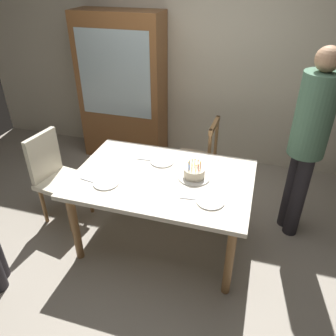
{
  "coord_description": "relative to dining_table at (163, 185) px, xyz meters",
  "views": [
    {
      "loc": [
        0.74,
        -2.31,
        2.35
      ],
      "look_at": [
        0.05,
        0.0,
        0.85
      ],
      "focal_mm": 35.31,
      "sensor_mm": 36.0,
      "label": 1
    }
  ],
  "objects": [
    {
      "name": "plate_near_celebrant",
      "position": [
        -0.43,
        -0.24,
        0.09
      ],
      "size": [
        0.22,
        0.22,
        0.01
      ],
      "primitive_type": "cylinder",
      "color": "white",
      "rests_on": "dining_table"
    },
    {
      "name": "plate_far_side",
      "position": [
        -0.08,
        0.24,
        0.09
      ],
      "size": [
        0.22,
        0.22,
        0.01
      ],
      "primitive_type": "cylinder",
      "color": "white",
      "rests_on": "dining_table"
    },
    {
      "name": "fork_near_celebrant",
      "position": [
        -0.59,
        -0.24,
        0.09
      ],
      "size": [
        0.18,
        0.05,
        0.01
      ],
      "primitive_type": "cube",
      "rotation": [
        0.0,
        0.0,
        -0.16
      ],
      "color": "silver",
      "rests_on": "dining_table"
    },
    {
      "name": "chair_upholstered",
      "position": [
        -1.17,
        0.07,
        -0.14
      ],
      "size": [
        0.5,
        0.5,
        0.95
      ],
      "color": "beige",
      "rests_on": "ground"
    },
    {
      "name": "person_guest",
      "position": [
        1.18,
        0.55,
        0.38
      ],
      "size": [
        0.32,
        0.32,
        1.83
      ],
      "color": "#262328",
      "rests_on": "ground"
    },
    {
      "name": "ground",
      "position": [
        0.0,
        0.0,
        -0.67
      ],
      "size": [
        6.4,
        6.4,
        0.0
      ],
      "primitive_type": "plane",
      "color": "#9E9384"
    },
    {
      "name": "fork_far_side",
      "position": [
        -0.24,
        0.24,
        0.09
      ],
      "size": [
        0.18,
        0.03,
        0.01
      ],
      "primitive_type": "cube",
      "rotation": [
        0.0,
        0.0,
        0.07
      ],
      "color": "silver",
      "rests_on": "dining_table"
    },
    {
      "name": "plate_near_guest",
      "position": [
        0.47,
        -0.24,
        0.09
      ],
      "size": [
        0.22,
        0.22,
        0.01
      ],
      "primitive_type": "cylinder",
      "color": "white",
      "rests_on": "dining_table"
    },
    {
      "name": "china_cabinet",
      "position": [
        -1.03,
        1.56,
        0.28
      ],
      "size": [
        1.1,
        0.45,
        1.9
      ],
      "color": "brown",
      "rests_on": "ground"
    },
    {
      "name": "birthday_cake",
      "position": [
        0.27,
        0.06,
        0.13
      ],
      "size": [
        0.28,
        0.28,
        0.16
      ],
      "color": "silver",
      "rests_on": "dining_table"
    },
    {
      "name": "fork_near_guest",
      "position": [
        0.31,
        -0.24,
        0.09
      ],
      "size": [
        0.18,
        0.03,
        0.01
      ],
      "primitive_type": "cube",
      "rotation": [
        0.0,
        0.0,
        0.08
      ],
      "color": "silver",
      "rests_on": "dining_table"
    },
    {
      "name": "dining_table",
      "position": [
        0.0,
        0.0,
        0.0
      ],
      "size": [
        1.56,
        1.06,
        0.75
      ],
      "color": "silver",
      "rests_on": "ground"
    },
    {
      "name": "back_wall",
      "position": [
        0.0,
        1.85,
        0.63
      ],
      "size": [
        6.4,
        0.1,
        2.6
      ],
      "primitive_type": "cube",
      "color": "beige",
      "rests_on": "ground"
    },
    {
      "name": "chair_spindle_back",
      "position": [
        0.13,
        0.85,
        -0.21
      ],
      "size": [
        0.46,
        0.46,
        0.95
      ],
      "color": "tan",
      "rests_on": "ground"
    }
  ]
}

